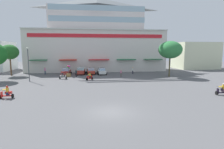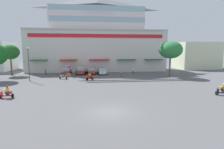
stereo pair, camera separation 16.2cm
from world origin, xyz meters
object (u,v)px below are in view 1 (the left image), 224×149
Objects in this scene: scooter_rider_5 at (63,76)px; pedestrian_1 at (121,73)px; parked_car_2 at (91,71)px; scooter_rider_2 at (90,77)px; streetlamp_near at (28,62)px; balloon_vendor_cart at (69,71)px; plaza_tree_1 at (170,50)px; scooter_rider_0 at (222,90)px; pedestrian_0 at (45,70)px; plaza_tree_2 at (10,52)px; scooter_rider_3 at (7,93)px; parked_car_1 at (81,71)px; pedestrian_3 at (76,73)px; pedestrian_2 at (133,70)px; parked_car_3 at (102,71)px; parked_car_0 at (66,71)px.

pedestrian_1 is (12.11, 1.15, 0.32)m from scooter_rider_5.
scooter_rider_2 is at bearing -91.76° from parked_car_2.
streetlamp_near reaches higher than balloon_vendor_cart.
scooter_rider_0 is at bearing -90.81° from plaza_tree_1.
plaza_tree_2 is at bearing -170.17° from pedestrian_0.
scooter_rider_3 is (-10.14, -20.72, -0.08)m from parked_car_2.
parked_car_1 is at bearing 131.14° from scooter_rider_0.
plaza_tree_2 is at bearing 165.15° from pedestrian_3.
pedestrian_2 reaches higher than parked_car_2.
scooter_rider_3 is 1.04× the size of scooter_rider_5.
plaza_tree_1 is 18.99m from parked_car_2.
balloon_vendor_cart is at bearing 173.68° from plaza_tree_1.
parked_car_1 is 2.32× the size of pedestrian_0.
parked_car_3 is 1.71× the size of balloon_vendor_cart.
plaza_tree_1 is 4.98× the size of scooter_rider_3.
balloon_vendor_cart is at bearing 75.36° from scooter_rider_5.
parked_car_0 is 3.54m from balloon_vendor_cart.
pedestrian_1 is at bearing -20.33° from pedestrian_0.
plaza_tree_1 is at bearing -20.78° from parked_car_3.
scooter_rider_0 reaches higher than parked_car_3.
scooter_rider_2 reaches higher than parked_car_2.
balloon_vendor_cart is at bearing -124.41° from parked_car_1.
pedestrian_0 reaches higher than pedestrian_2.
pedestrian_1 reaches higher than parked_car_0.
parked_car_1 is 8.62m from scooter_rider_2.
plaza_tree_1 is 20.99m from pedestrian_3.
scooter_rider_5 is (0.19, -6.40, -0.16)m from parked_car_0.
pedestrian_3 is at bearing 28.98° from streetlamp_near.
pedestrian_1 is 11.48m from balloon_vendor_cart.
parked_car_1 is at bearing -173.69° from parked_car_2.
plaza_tree_1 is 1.78× the size of parked_car_3.
streetlamp_near is 2.48× the size of balloon_vendor_cart.
parked_car_2 is at bearing 159.93° from plaza_tree_1.
pedestrian_1 is 9.72m from pedestrian_3.
pedestrian_2 is at bearing 143.56° from plaza_tree_1.
parked_car_3 is at bearing 32.87° from pedestrian_3.
pedestrian_3 is (-9.64, 1.25, 0.01)m from pedestrian_1.
plaza_tree_1 is 4.49× the size of pedestrian_0.
plaza_tree_2 is 8.49m from pedestrian_0.
pedestrian_0 is (-27.91, 23.15, 0.33)m from scooter_rider_0.
pedestrian_2 is (10.19, -1.12, 0.23)m from parked_car_2.
parked_car_1 is at bearing 174.52° from parked_car_3.
parked_car_0 is at bearing -176.75° from parked_car_1.
scooter_rider_0 is at bearing -38.69° from scooter_rider_2.
pedestrian_0 is at bearing 159.67° from pedestrian_1.
parked_car_3 is 23.69m from scooter_rider_3.
scooter_rider_3 is 17.70m from pedestrian_3.
plaza_tree_2 is 2.76× the size of balloon_vendor_cart.
parked_car_1 is 2.57× the size of scooter_rider_3.
pedestrian_0 is 1.04× the size of pedestrian_3.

